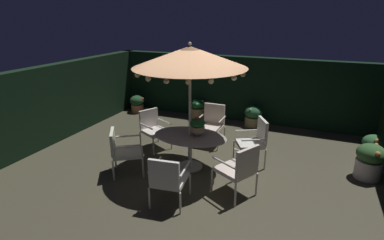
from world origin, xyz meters
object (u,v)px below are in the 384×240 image
(patio_dining_table, at_px, (190,142))
(potted_plant_right_near, at_px, (370,160))
(patio_chair_south, at_px, (239,167))
(potted_plant_right_far, at_px, (198,109))
(patio_chair_northeast, at_px, (153,127))
(centerpiece_planter, at_px, (197,125))
(potted_plant_left_near, at_px, (137,103))
(patio_umbrella, at_px, (190,57))
(potted_plant_back_center, at_px, (253,116))
(patio_chair_southwest, at_px, (255,139))
(patio_chair_east, at_px, (122,149))
(patio_chair_southeast, at_px, (168,178))
(patio_chair_north, at_px, (212,122))
(potted_plant_back_left, at_px, (373,148))

(patio_dining_table, bearing_deg, potted_plant_right_near, 15.68)
(patio_chair_south, height_order, potted_plant_right_far, patio_chair_south)
(patio_chair_northeast, bearing_deg, centerpiece_planter, -21.49)
(potted_plant_left_near, xyz_separation_m, potted_plant_right_far, (2.12, 0.20, -0.01))
(patio_dining_table, height_order, patio_umbrella, patio_umbrella)
(potted_plant_back_center, relative_size, potted_plant_right_far, 0.99)
(centerpiece_planter, height_order, patio_chair_southwest, centerpiece_planter)
(patio_chair_east, xyz_separation_m, patio_chair_southeast, (1.36, -0.63, -0.02))
(patio_chair_northeast, height_order, patio_chair_east, patio_chair_east)
(patio_chair_southeast, bearing_deg, patio_dining_table, 97.64)
(patio_umbrella, bearing_deg, patio_chair_southeast, -82.36)
(centerpiece_planter, distance_m, potted_plant_right_far, 3.32)
(patio_chair_north, bearing_deg, patio_chair_south, -59.66)
(patio_chair_northeast, bearing_deg, patio_chair_southeast, -54.41)
(patio_chair_southeast, bearing_deg, potted_plant_back_left, 43.71)
(potted_plant_right_near, bearing_deg, patio_chair_south, -143.64)
(potted_plant_back_left, bearing_deg, centerpiece_planter, -152.17)
(centerpiece_planter, relative_size, potted_plant_right_near, 0.56)
(patio_chair_southeast, xyz_separation_m, potted_plant_back_left, (3.50, 3.34, -0.24))
(potted_plant_back_center, bearing_deg, patio_chair_northeast, -128.95)
(patio_chair_southwest, relative_size, potted_plant_back_left, 1.79)
(patio_chair_north, bearing_deg, patio_dining_table, -90.53)
(patio_chair_northeast, height_order, potted_plant_back_center, patio_chair_northeast)
(potted_plant_left_near, bearing_deg, potted_plant_right_near, -16.17)
(potted_plant_back_left, bearing_deg, potted_plant_left_near, 172.07)
(patio_umbrella, bearing_deg, patio_chair_northeast, 153.59)
(patio_dining_table, height_order, potted_plant_right_near, patio_dining_table)
(patio_chair_southwest, height_order, potted_plant_left_near, patio_chair_southwest)
(centerpiece_planter, relative_size, patio_chair_northeast, 0.43)
(patio_chair_north, relative_size, patio_chair_southwest, 0.97)
(patio_umbrella, xyz_separation_m, potted_plant_right_near, (3.48, 0.98, -1.98))
(patio_umbrella, distance_m, patio_chair_south, 2.26)
(patio_chair_north, xyz_separation_m, potted_plant_left_near, (-3.19, 1.50, -0.26))
(patio_dining_table, xyz_separation_m, patio_chair_south, (1.23, -0.68, -0.01))
(potted_plant_right_near, bearing_deg, patio_chair_southwest, -172.39)
(patio_chair_south, bearing_deg, potted_plant_right_far, 121.17)
(patio_chair_south, relative_size, potted_plant_right_near, 1.40)
(potted_plant_back_center, height_order, potted_plant_back_left, potted_plant_back_center)
(patio_chair_southeast, height_order, potted_plant_back_center, patio_chair_southeast)
(patio_chair_northeast, xyz_separation_m, potted_plant_left_near, (-1.92, 2.28, -0.22))
(patio_umbrella, relative_size, potted_plant_left_near, 4.62)
(patio_chair_north, relative_size, potted_plant_back_left, 1.73)
(patio_umbrella, height_order, patio_chair_east, patio_umbrella)
(patio_chair_south, distance_m, potted_plant_right_near, 2.80)
(potted_plant_back_center, distance_m, potted_plant_right_far, 1.78)
(patio_chair_north, height_order, patio_chair_south, patio_chair_south)
(potted_plant_back_center, bearing_deg, patio_chair_southeast, -96.87)
(patio_dining_table, relative_size, patio_chair_south, 1.54)
(patio_chair_southwest, bearing_deg, centerpiece_planter, -151.34)
(patio_chair_east, bearing_deg, potted_plant_right_far, 88.33)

